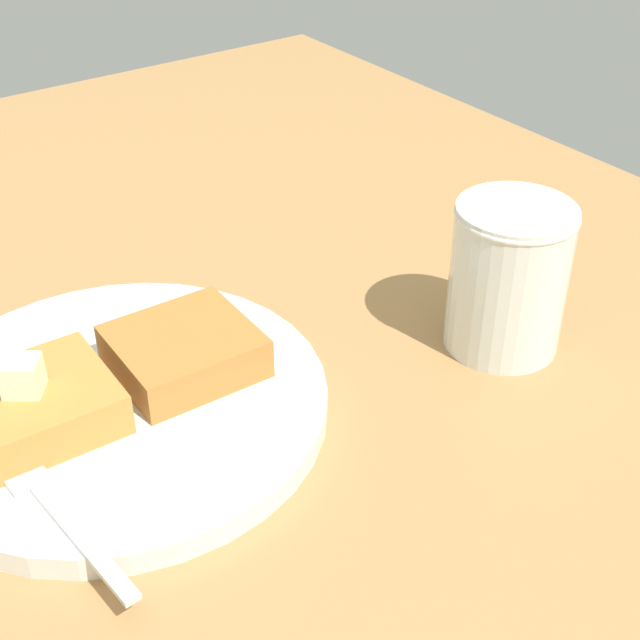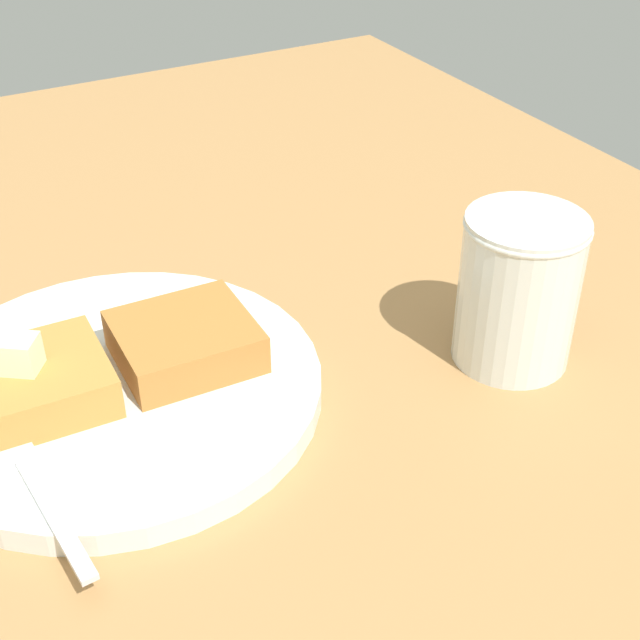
# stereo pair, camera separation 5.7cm
# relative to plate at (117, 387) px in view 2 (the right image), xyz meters

# --- Properties ---
(table_surface) EXTENTS (1.23, 1.23, 0.03)m
(table_surface) POSITION_rel_plate_xyz_m (-0.07, -0.02, -0.02)
(table_surface) COLOR #A87A47
(table_surface) RESTS_ON ground
(plate) EXTENTS (0.26, 0.26, 0.02)m
(plate) POSITION_rel_plate_xyz_m (0.00, 0.00, 0.00)
(plate) COLOR silver
(plate) RESTS_ON table_surface
(toast_slice_left) EXTENTS (0.09, 0.08, 0.03)m
(toast_slice_left) POSITION_rel_plate_xyz_m (-0.05, 0.00, 0.02)
(toast_slice_left) COLOR #B08039
(toast_slice_left) RESTS_ON plate
(toast_slice_middle) EXTENTS (0.09, 0.08, 0.03)m
(toast_slice_middle) POSITION_rel_plate_xyz_m (0.05, -0.00, 0.02)
(toast_slice_middle) COLOR #B37031
(toast_slice_middle) RESTS_ON plate
(butter_pat_primary) EXTENTS (0.03, 0.03, 0.02)m
(butter_pat_primary) POSITION_rel_plate_xyz_m (-0.05, 0.00, 0.04)
(butter_pat_primary) COLOR #F6F0C8
(butter_pat_primary) RESTS_ON toast_slice_left
(fork) EXTENTS (0.03, 0.16, 0.00)m
(fork) POSITION_rel_plate_xyz_m (-0.07, -0.06, 0.01)
(fork) COLOR silver
(fork) RESTS_ON plate
(syrup_jar) EXTENTS (0.08, 0.08, 0.10)m
(syrup_jar) POSITION_rel_plate_xyz_m (0.25, -0.08, 0.04)
(syrup_jar) COLOR #3A1305
(syrup_jar) RESTS_ON table_surface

